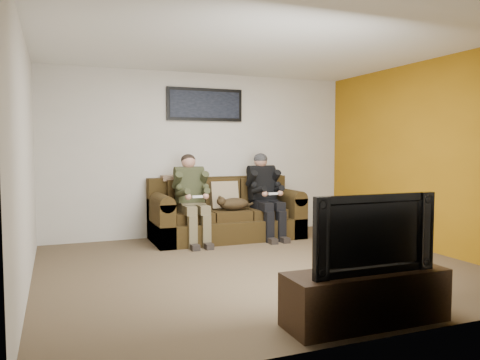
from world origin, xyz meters
name	(u,v)px	position (x,y,z in m)	size (l,w,h in m)	color
floor	(259,267)	(0.00, 0.00, 0.00)	(5.00, 5.00, 0.00)	brown
ceiling	(260,44)	(0.00, 0.00, 2.60)	(5.00, 5.00, 0.00)	silver
wall_back	(203,155)	(0.00, 2.25, 1.30)	(5.00, 5.00, 0.00)	beige
wall_front	(386,164)	(0.00, -2.25, 1.30)	(5.00, 5.00, 0.00)	beige
wall_left	(25,159)	(-2.50, 0.00, 1.30)	(4.50, 4.50, 0.00)	beige
wall_right	(427,156)	(2.50, 0.00, 1.30)	(4.50, 4.50, 0.00)	beige
accent_wall_right	(426,156)	(2.49, 0.00, 1.30)	(4.50, 4.50, 0.00)	#A56E10
sofa	(225,215)	(0.23, 1.83, 0.36)	(2.30, 0.99, 0.94)	#352610
throw_pillow	(224,195)	(0.23, 1.88, 0.67)	(0.44, 0.13, 0.42)	tan
throw_blanket	(177,178)	(-0.47, 2.12, 0.94)	(0.47, 0.23, 0.08)	tan
person_left	(192,193)	(-0.36, 1.64, 0.74)	(0.51, 0.87, 1.32)	brown
person_right	(265,190)	(0.82, 1.64, 0.75)	(0.51, 0.86, 1.32)	black
cat	(233,204)	(0.28, 1.60, 0.56)	(0.66, 0.26, 0.24)	#46331B
framed_poster	(205,105)	(0.03, 2.22, 2.10)	(1.25, 0.05, 0.52)	black
tv_stand	(366,297)	(0.07, -1.95, 0.21)	(1.36, 0.44, 0.43)	black
television	(367,232)	(0.07, -1.95, 0.74)	(1.09, 0.14, 0.63)	black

